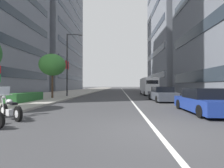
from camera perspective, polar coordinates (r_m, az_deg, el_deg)
The scene contains 11 objects.
ground_plane at distance 5.60m, azimuth 16.01°, elevation -16.40°, with size 400.00×400.00×0.00m, color #3A3A3D.
sidewalk_right_plaza at distance 36.81m, azimuth -13.93°, elevation -2.88°, with size 160.00×10.09×0.15m, color #A39E93.
lane_centre_stripe at distance 40.29m, azimuth 4.44°, elevation -2.80°, with size 110.00×0.16×0.01m, color silver.
motorcycle_by_sign_pole at distance 8.57m, azimuth -33.39°, elevation -7.78°, with size 1.36×1.91×1.48m.
car_far_down_avenue at distance 10.09m, azimuth 30.81°, elevation -5.61°, with size 4.34×2.01×1.38m.
car_lead_in_lane at distance 16.28m, azimuth 17.83°, elevation -3.66°, with size 4.66×1.94×1.43m.
delivery_van_ahead at distance 26.37m, azimuth 13.30°, elevation -0.72°, with size 6.16×2.14×2.77m.
street_lamp_with_banners at distance 21.78m, azimuth -15.47°, elevation 8.76°, with size 1.26×2.17×8.35m.
clipped_hedge_bed at distance 15.76m, azimuth -29.17°, elevation -4.19°, with size 4.10×1.10×0.75m, color #28602D.
street_tree_near_plaza_corner at distance 19.16m, azimuth -21.08°, elevation 6.57°, with size 2.94×2.94×5.03m.
office_tower_far_right_block at distance 64.61m, azimuth -20.80°, elevation 22.71°, with size 29.85×14.47×54.19m.
Camera 1 is at (-5.25, 1.24, 1.52)m, focal length 24.82 mm.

